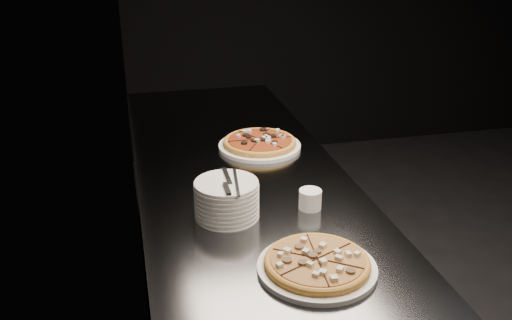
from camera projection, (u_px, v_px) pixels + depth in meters
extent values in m
cube|color=black|center=(125.00, 52.00, 1.69)|extent=(0.02, 5.00, 2.80)
cube|color=#585B5F|center=(248.00, 298.00, 2.14)|extent=(0.70, 2.40, 0.90)
cube|color=#585B5F|center=(248.00, 188.00, 1.96)|extent=(0.74, 2.44, 0.02)
cylinder|color=white|center=(317.00, 268.00, 1.48)|extent=(0.31, 0.31, 0.01)
cylinder|color=gold|center=(317.00, 264.00, 1.48)|extent=(0.36, 0.36, 0.01)
torus|color=gold|center=(317.00, 262.00, 1.48)|extent=(0.37, 0.37, 0.02)
cylinder|color=gold|center=(317.00, 260.00, 1.47)|extent=(0.32, 0.32, 0.01)
cylinder|color=white|center=(260.00, 146.00, 2.27)|extent=(0.33, 0.33, 0.02)
cylinder|color=gold|center=(260.00, 143.00, 2.27)|extent=(0.29, 0.29, 0.01)
torus|color=gold|center=(260.00, 142.00, 2.26)|extent=(0.30, 0.30, 0.02)
cylinder|color=maroon|center=(260.00, 140.00, 2.26)|extent=(0.26, 0.26, 0.01)
cylinder|color=white|center=(227.00, 214.00, 1.75)|extent=(0.19, 0.19, 0.01)
cylinder|color=white|center=(227.00, 210.00, 1.75)|extent=(0.19, 0.19, 0.01)
cylinder|color=white|center=(227.00, 206.00, 1.74)|extent=(0.19, 0.19, 0.01)
cylinder|color=white|center=(227.00, 201.00, 1.74)|extent=(0.19, 0.19, 0.01)
cylinder|color=white|center=(227.00, 197.00, 1.73)|extent=(0.19, 0.19, 0.01)
cylinder|color=white|center=(226.00, 193.00, 1.72)|extent=(0.19, 0.19, 0.01)
cylinder|color=white|center=(226.00, 189.00, 1.72)|extent=(0.19, 0.19, 0.01)
cylinder|color=white|center=(226.00, 184.00, 1.71)|extent=(0.19, 0.19, 0.01)
cube|color=silver|center=(227.00, 176.00, 1.75)|extent=(0.02, 0.13, 0.00)
cube|color=black|center=(227.00, 189.00, 1.66)|extent=(0.02, 0.08, 0.01)
cube|color=silver|center=(236.00, 182.00, 1.71)|extent=(0.07, 0.19, 0.00)
cylinder|color=white|center=(310.00, 199.00, 1.79)|extent=(0.07, 0.07, 0.06)
cylinder|color=black|center=(310.00, 192.00, 1.78)|extent=(0.06, 0.06, 0.01)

